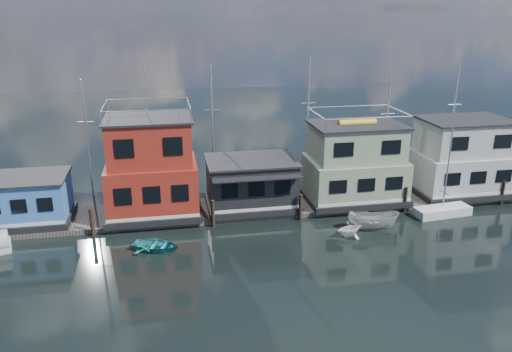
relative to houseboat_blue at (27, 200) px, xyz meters
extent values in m
plane|color=black|center=(18.00, -12.00, -2.21)|extent=(160.00, 160.00, 0.00)
cube|color=#595147|center=(18.00, 0.00, -2.01)|extent=(48.00, 5.00, 0.40)
cube|color=black|center=(0.00, 0.00, -1.56)|extent=(6.40, 4.90, 0.50)
cube|color=#4279CD|center=(0.00, 0.00, 0.19)|extent=(6.00, 4.50, 3.00)
cube|color=black|center=(0.00, 0.00, 1.77)|extent=(6.30, 4.80, 0.16)
cube|color=black|center=(9.50, 0.00, -1.56)|extent=(7.40, 5.90, 0.50)
cube|color=maroon|center=(9.50, 0.00, 0.57)|extent=(7.00, 5.50, 3.74)
cube|color=maroon|center=(9.50, 0.00, 4.17)|extent=(6.30, 4.95, 3.46)
cube|color=black|center=(9.50, 0.00, 5.97)|extent=(6.65, 5.23, 0.16)
cylinder|color=silver|center=(9.50, 0.00, 8.05)|extent=(0.08, 0.08, 4.00)
cube|color=black|center=(17.50, 0.00, -1.56)|extent=(7.40, 5.40, 0.50)
cube|color=black|center=(17.50, 0.00, 0.39)|extent=(7.00, 5.00, 3.40)
cube|color=black|center=(17.50, 0.00, 2.17)|extent=(7.30, 5.30, 0.16)
cube|color=black|center=(17.50, -2.80, 1.58)|extent=(7.00, 1.20, 0.12)
cube|color=black|center=(26.50, 0.00, -1.56)|extent=(8.40, 5.90, 0.50)
cube|color=gray|center=(26.50, 0.00, 0.25)|extent=(8.00, 5.50, 3.12)
cube|color=gray|center=(26.50, 0.00, 3.25)|extent=(7.20, 4.95, 2.88)
cube|color=black|center=(26.50, 0.00, 4.77)|extent=(7.60, 5.23, 0.16)
cylinder|color=yellow|center=(26.50, 0.00, 4.94)|extent=(3.20, 0.56, 0.56)
cube|color=black|center=(36.50, 0.00, -1.56)|extent=(8.40, 5.90, 0.50)
cube|color=#B9B8B4|center=(36.50, 0.00, 0.25)|extent=(8.00, 5.50, 3.12)
cube|color=#B9B8B4|center=(36.50, 0.00, 3.25)|extent=(7.20, 4.95, 2.88)
cube|color=black|center=(36.50, 0.00, 4.77)|extent=(7.60, 5.23, 0.16)
cylinder|color=#2D2116|center=(5.00, -2.80, -1.11)|extent=(0.28, 0.28, 2.20)
cylinder|color=#2D2116|center=(14.00, -2.80, -1.11)|extent=(0.28, 0.28, 2.20)
cylinder|color=#2D2116|center=(21.00, -2.80, -1.11)|extent=(0.28, 0.28, 2.20)
cylinder|color=#2D2116|center=(30.00, -2.80, -1.11)|extent=(0.28, 0.28, 2.20)
cylinder|color=#2D2116|center=(39.00, -2.80, -1.11)|extent=(0.28, 0.28, 2.20)
cylinder|color=silver|center=(4.00, 6.00, 3.04)|extent=(0.16, 0.16, 10.50)
cylinder|color=silver|center=(4.00, 6.00, 4.62)|extent=(1.40, 0.06, 0.06)
cylinder|color=silver|center=(15.00, 6.00, 3.54)|extent=(0.16, 0.16, 11.50)
cylinder|color=silver|center=(15.00, 6.00, 5.27)|extent=(1.40, 0.06, 0.06)
cylinder|color=silver|center=(24.00, 6.00, 3.79)|extent=(0.16, 0.16, 12.00)
cylinder|color=silver|center=(24.00, 6.00, 5.59)|extent=(1.40, 0.06, 0.06)
cylinder|color=silver|center=(32.00, 6.00, 2.79)|extent=(0.16, 0.16, 10.00)
cylinder|color=silver|center=(32.00, 6.00, 4.29)|extent=(1.40, 0.06, 0.06)
cylinder|color=silver|center=(39.00, 6.00, 3.29)|extent=(0.16, 0.16, 11.00)
cylinder|color=silver|center=(39.00, 6.00, 4.94)|extent=(1.40, 0.06, 0.06)
imported|color=teal|center=(9.62, -5.99, -1.86)|extent=(4.03, 3.49, 0.70)
cube|color=silver|center=(32.73, -4.02, -1.84)|extent=(4.79, 2.00, 0.73)
cylinder|color=silver|center=(32.73, -4.02, 1.84)|extent=(0.12, 0.12, 6.63)
cube|color=silver|center=(32.73, -4.02, -0.24)|extent=(0.19, 1.45, 0.05)
imported|color=white|center=(23.80, -6.28, -1.62)|extent=(2.67, 2.47, 1.17)
imported|color=beige|center=(26.01, -5.55, -1.46)|extent=(4.12, 2.38, 1.50)
camera|label=1|loc=(10.71, -38.37, 13.96)|focal=35.00mm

